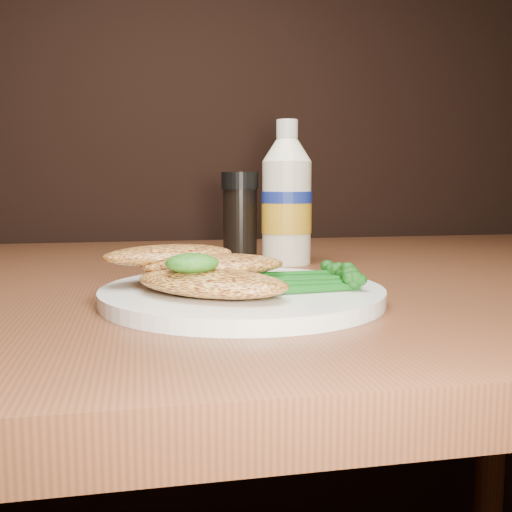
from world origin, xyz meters
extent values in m
cylinder|color=white|center=(-0.05, 0.89, 0.76)|extent=(0.25, 0.25, 0.01)
ellipsoid|color=gold|center=(-0.08, 0.85, 0.77)|extent=(0.15, 0.14, 0.02)
ellipsoid|color=gold|center=(-0.07, 0.90, 0.78)|extent=(0.13, 0.06, 0.02)
ellipsoid|color=gold|center=(-0.11, 0.92, 0.79)|extent=(0.13, 0.08, 0.02)
ellipsoid|color=#08370A|center=(-0.10, 0.85, 0.79)|extent=(0.05, 0.05, 0.02)
camera|label=1|loc=(-0.14, 0.38, 0.86)|focal=41.54mm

